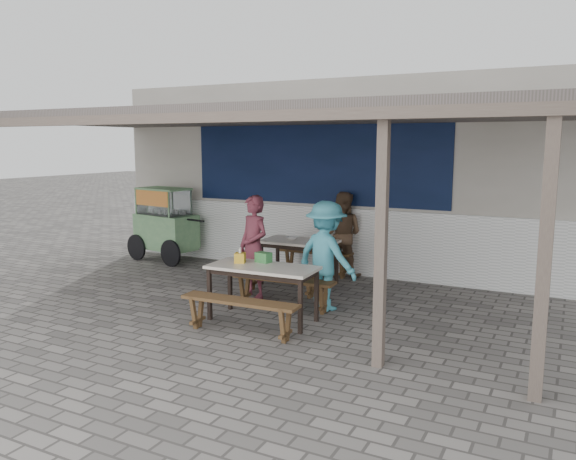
{
  "coord_description": "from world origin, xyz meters",
  "views": [
    {
      "loc": [
        4.11,
        -6.42,
        2.36
      ],
      "look_at": [
        0.34,
        0.9,
        1.08
      ],
      "focal_mm": 35.0,
      "sensor_mm": 36.0,
      "label": 1
    }
  ],
  "objects_px": {
    "bench_left_street": "(280,273)",
    "bench_left_wall": "(316,257)",
    "table_left": "(299,245)",
    "vendor_cart": "(165,221)",
    "patron_wall_side": "(342,234)",
    "donation_box": "(263,257)",
    "bench_right_wall": "(283,285)",
    "patron_street_side": "(254,247)",
    "patron_right_table": "(326,256)",
    "table_right": "(263,272)",
    "tissue_box": "(240,258)",
    "condiment_bowl": "(292,238)",
    "bench_right_street": "(240,308)",
    "condiment_jar": "(312,238)"
  },
  "relations": [
    {
      "from": "patron_street_side",
      "to": "patron_right_table",
      "type": "distance_m",
      "value": 1.23
    },
    {
      "from": "bench_right_street",
      "to": "donation_box",
      "type": "distance_m",
      "value": 0.97
    },
    {
      "from": "bench_right_wall",
      "to": "donation_box",
      "type": "bearing_deg",
      "value": -103.1
    },
    {
      "from": "bench_left_street",
      "to": "donation_box",
      "type": "relative_size",
      "value": 6.57
    },
    {
      "from": "patron_wall_side",
      "to": "donation_box",
      "type": "relative_size",
      "value": 7.4
    },
    {
      "from": "patron_street_side",
      "to": "vendor_cart",
      "type": "bearing_deg",
      "value": 175.08
    },
    {
      "from": "table_left",
      "to": "vendor_cart",
      "type": "xyz_separation_m",
      "value": [
        -3.26,
        0.5,
        0.13
      ]
    },
    {
      "from": "bench_right_wall",
      "to": "patron_right_table",
      "type": "height_order",
      "value": "patron_right_table"
    },
    {
      "from": "donation_box",
      "to": "patron_street_side",
      "type": "bearing_deg",
      "value": 128.92
    },
    {
      "from": "table_right",
      "to": "bench_left_street",
      "type": "bearing_deg",
      "value": 105.79
    },
    {
      "from": "patron_right_table",
      "to": "patron_wall_side",
      "type": "bearing_deg",
      "value": -56.45
    },
    {
      "from": "bench_left_wall",
      "to": "tissue_box",
      "type": "bearing_deg",
      "value": -89.41
    },
    {
      "from": "patron_right_table",
      "to": "bench_right_wall",
      "type": "bearing_deg",
      "value": 42.78
    },
    {
      "from": "condiment_jar",
      "to": "bench_right_wall",
      "type": "bearing_deg",
      "value": -81.4
    },
    {
      "from": "table_right",
      "to": "donation_box",
      "type": "bearing_deg",
      "value": 114.18
    },
    {
      "from": "patron_street_side",
      "to": "patron_right_table",
      "type": "height_order",
      "value": "patron_street_side"
    },
    {
      "from": "tissue_box",
      "to": "bench_left_wall",
      "type": "bearing_deg",
      "value": 91.73
    },
    {
      "from": "tissue_box",
      "to": "condiment_bowl",
      "type": "height_order",
      "value": "tissue_box"
    },
    {
      "from": "vendor_cart",
      "to": "bench_right_wall",
      "type": "bearing_deg",
      "value": -17.37
    },
    {
      "from": "vendor_cart",
      "to": "donation_box",
      "type": "distance_m",
      "value": 4.26
    },
    {
      "from": "bench_left_street",
      "to": "bench_right_street",
      "type": "relative_size",
      "value": 0.86
    },
    {
      "from": "patron_street_side",
      "to": "patron_wall_side",
      "type": "relative_size",
      "value": 1.04
    },
    {
      "from": "patron_street_side",
      "to": "tissue_box",
      "type": "relative_size",
      "value": 11.6
    },
    {
      "from": "condiment_bowl",
      "to": "patron_street_side",
      "type": "bearing_deg",
      "value": -94.97
    },
    {
      "from": "table_left",
      "to": "patron_wall_side",
      "type": "bearing_deg",
      "value": 62.46
    },
    {
      "from": "bench_left_street",
      "to": "bench_left_wall",
      "type": "distance_m",
      "value": 1.42
    },
    {
      "from": "table_right",
      "to": "vendor_cart",
      "type": "height_order",
      "value": "vendor_cart"
    },
    {
      "from": "bench_left_street",
      "to": "patron_right_table",
      "type": "relative_size",
      "value": 0.86
    },
    {
      "from": "bench_left_wall",
      "to": "patron_street_side",
      "type": "bearing_deg",
      "value": -98.8
    },
    {
      "from": "patron_wall_side",
      "to": "bench_right_wall",
      "type": "bearing_deg",
      "value": 85.07
    },
    {
      "from": "bench_left_street",
      "to": "tissue_box",
      "type": "xyz_separation_m",
      "value": [
        0.05,
        -1.26,
        0.49
      ]
    },
    {
      "from": "table_right",
      "to": "bench_right_street",
      "type": "distance_m",
      "value": 0.71
    },
    {
      "from": "table_right",
      "to": "condiment_bowl",
      "type": "xyz_separation_m",
      "value": [
        -0.6,
        2.05,
        0.1
      ]
    },
    {
      "from": "patron_wall_side",
      "to": "vendor_cart",
      "type": "bearing_deg",
      "value": 0.94
    },
    {
      "from": "tissue_box",
      "to": "table_right",
      "type": "bearing_deg",
      "value": -5.66
    },
    {
      "from": "bench_right_street",
      "to": "tissue_box",
      "type": "height_order",
      "value": "tissue_box"
    },
    {
      "from": "bench_right_street",
      "to": "donation_box",
      "type": "relative_size",
      "value": 7.61
    },
    {
      "from": "table_left",
      "to": "donation_box",
      "type": "height_order",
      "value": "donation_box"
    },
    {
      "from": "bench_right_street",
      "to": "vendor_cart",
      "type": "height_order",
      "value": "vendor_cart"
    },
    {
      "from": "bench_left_street",
      "to": "vendor_cart",
      "type": "xyz_separation_m",
      "value": [
        -3.27,
        1.21,
        0.47
      ]
    },
    {
      "from": "table_left",
      "to": "condiment_bowl",
      "type": "xyz_separation_m",
      "value": [
        -0.16,
        0.05,
        0.1
      ]
    },
    {
      "from": "donation_box",
      "to": "bench_left_street",
      "type": "bearing_deg",
      "value": 106.5
    },
    {
      "from": "vendor_cart",
      "to": "donation_box",
      "type": "height_order",
      "value": "vendor_cart"
    },
    {
      "from": "patron_wall_side",
      "to": "tissue_box",
      "type": "bearing_deg",
      "value": 78.13
    },
    {
      "from": "bench_right_street",
      "to": "condiment_jar",
      "type": "bearing_deg",
      "value": 93.36
    },
    {
      "from": "patron_wall_side",
      "to": "condiment_jar",
      "type": "bearing_deg",
      "value": 68.16
    },
    {
      "from": "tissue_box",
      "to": "bench_right_street",
      "type": "bearing_deg",
      "value": -58.82
    },
    {
      "from": "table_right",
      "to": "patron_wall_side",
      "type": "distance_m",
      "value": 2.86
    },
    {
      "from": "table_right",
      "to": "bench_right_wall",
      "type": "bearing_deg",
      "value": 90.0
    },
    {
      "from": "bench_left_street",
      "to": "table_right",
      "type": "height_order",
      "value": "table_right"
    }
  ]
}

